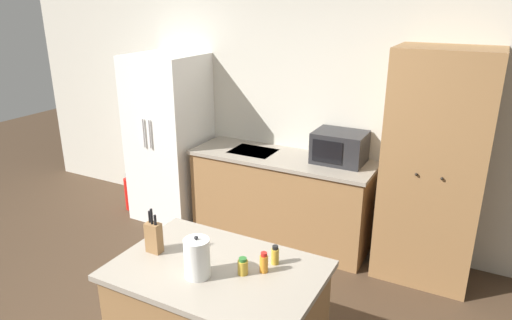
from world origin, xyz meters
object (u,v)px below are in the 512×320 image
object	(u,v)px
kettle	(197,258)
fire_extinguisher	(130,193)
spice_bottle_short_red	(264,263)
knife_block	(154,237)
spice_bottle_amber_oil	(275,255)
pantry_cabinet	(434,169)
refrigerator	(170,138)
microwave	(340,147)
spice_bottle_tall_dark	(243,266)

from	to	relation	value
kettle	fire_extinguisher	bearing A→B (deg)	140.88
spice_bottle_short_red	knife_block	bearing A→B (deg)	-170.26
spice_bottle_amber_oil	kettle	size ratio (longest dim) A/B	0.47
pantry_cabinet	kettle	distance (m)	2.29
fire_extinguisher	refrigerator	bearing A→B (deg)	16.87
microwave	kettle	distance (m)	2.17
pantry_cabinet	kettle	bearing A→B (deg)	-114.53
refrigerator	pantry_cabinet	bearing A→B (deg)	1.29
spice_bottle_short_red	kettle	xyz separation A→B (m)	(-0.31, -0.21, 0.06)
refrigerator	microwave	distance (m)	1.88
spice_bottle_short_red	pantry_cabinet	bearing A→B (deg)	71.02
spice_bottle_tall_dark	spice_bottle_short_red	bearing A→B (deg)	38.30
spice_bottle_amber_oil	fire_extinguisher	world-z (taller)	spice_bottle_amber_oil
microwave	fire_extinguisher	xyz separation A→B (m)	(-2.39, -0.30, -0.84)
pantry_cabinet	fire_extinguisher	world-z (taller)	pantry_cabinet
pantry_cabinet	knife_block	world-z (taller)	pantry_cabinet
microwave	knife_block	size ratio (longest dim) A/B	1.64
microwave	spice_bottle_tall_dark	size ratio (longest dim) A/B	4.69
spice_bottle_short_red	kettle	world-z (taller)	kettle
pantry_cabinet	spice_bottle_short_red	distance (m)	1.98
microwave	fire_extinguisher	bearing A→B (deg)	-172.84
spice_bottle_tall_dark	fire_extinguisher	distance (m)	3.13
spice_bottle_short_red	refrigerator	bearing A→B (deg)	138.86
knife_block	spice_bottle_amber_oil	distance (m)	0.74
pantry_cabinet	spice_bottle_amber_oil	xyz separation A→B (m)	(-0.62, -1.77, -0.05)
microwave	kettle	size ratio (longest dim) A/B	1.89
kettle	knife_block	bearing A→B (deg)	166.62
pantry_cabinet	kettle	world-z (taller)	pantry_cabinet
knife_block	spice_bottle_short_red	xyz separation A→B (m)	(0.68, 0.12, -0.05)
spice_bottle_tall_dark	spice_bottle_short_red	xyz separation A→B (m)	(0.09, 0.07, 0.01)
knife_block	spice_bottle_tall_dark	bearing A→B (deg)	4.21
spice_bottle_short_red	spice_bottle_amber_oil	xyz separation A→B (m)	(0.02, 0.10, -0.00)
refrigerator	knife_block	distance (m)	2.38
pantry_cabinet	refrigerator	bearing A→B (deg)	-178.71
pantry_cabinet	microwave	world-z (taller)	pantry_cabinet
knife_block	spice_bottle_amber_oil	bearing A→B (deg)	17.43
spice_bottle_amber_oil	kettle	distance (m)	0.45
kettle	fire_extinguisher	xyz separation A→B (m)	(-2.29, 1.86, -0.81)
spice_bottle_short_red	fire_extinguisher	world-z (taller)	spice_bottle_short_red
kettle	spice_bottle_short_red	bearing A→B (deg)	34.16
microwave	kettle	world-z (taller)	microwave
pantry_cabinet	spice_bottle_amber_oil	world-z (taller)	pantry_cabinet
microwave	knife_block	world-z (taller)	microwave
knife_block	spice_bottle_amber_oil	world-z (taller)	knife_block
spice_bottle_short_red	kettle	bearing A→B (deg)	-145.84
microwave	spice_bottle_amber_oil	size ratio (longest dim) A/B	4.06
microwave	spice_bottle_amber_oil	world-z (taller)	microwave
fire_extinguisher	spice_bottle_amber_oil	bearing A→B (deg)	-30.67
spice_bottle_tall_dark	spice_bottle_amber_oil	world-z (taller)	spice_bottle_amber_oil
refrigerator	spice_bottle_tall_dark	bearing A→B (deg)	-43.59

